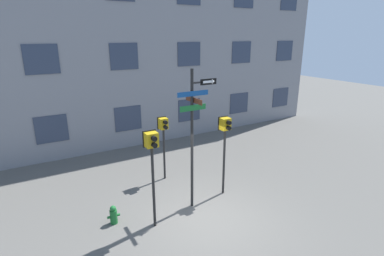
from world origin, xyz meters
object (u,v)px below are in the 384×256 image
(pedestrian_signal_across, at_px, (164,131))
(fire_hydrant, at_px, (114,215))
(street_sign_pole, at_px, (194,128))
(pedestrian_signal_right, at_px, (225,134))
(pedestrian_signal_left, at_px, (152,153))

(pedestrian_signal_across, height_order, fire_hydrant, pedestrian_signal_across)
(street_sign_pole, xyz_separation_m, pedestrian_signal_right, (1.31, 0.18, -0.46))
(pedestrian_signal_right, bearing_deg, pedestrian_signal_left, -169.02)
(pedestrian_signal_left, relative_size, fire_hydrant, 5.02)
(pedestrian_signal_right, xyz_separation_m, pedestrian_signal_across, (-1.30, 2.07, -0.25))
(street_sign_pole, distance_m, pedestrian_signal_across, 2.35)
(pedestrian_signal_right, relative_size, pedestrian_signal_across, 1.13)
(fire_hydrant, bearing_deg, pedestrian_signal_across, 36.37)
(pedestrian_signal_right, relative_size, fire_hydrant, 4.81)
(pedestrian_signal_right, height_order, pedestrian_signal_across, pedestrian_signal_right)
(street_sign_pole, bearing_deg, pedestrian_signal_right, 7.63)
(pedestrian_signal_left, bearing_deg, pedestrian_signal_across, 59.29)
(street_sign_pole, height_order, pedestrian_signal_left, street_sign_pole)
(pedestrian_signal_left, height_order, pedestrian_signal_right, pedestrian_signal_left)
(street_sign_pole, relative_size, pedestrian_signal_across, 1.81)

